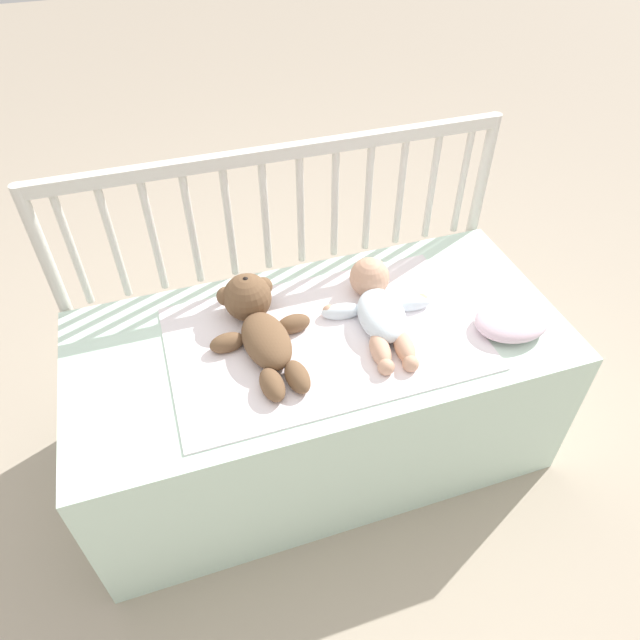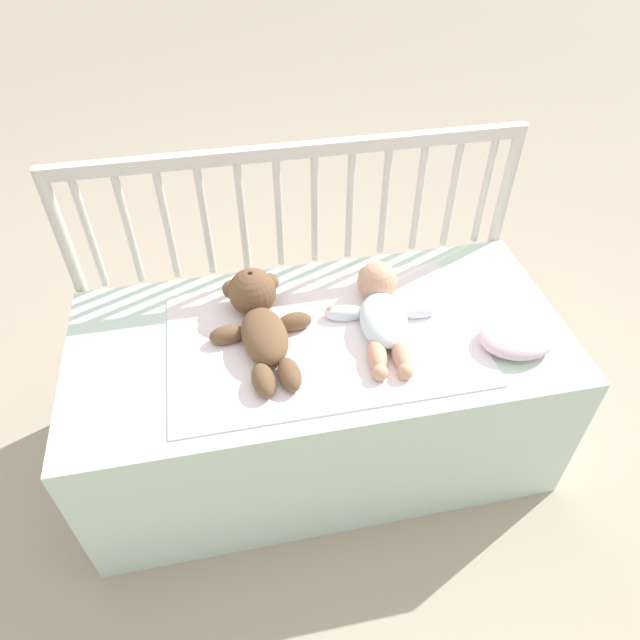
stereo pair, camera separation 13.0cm
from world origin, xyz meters
TOP-DOWN VIEW (x-y plane):
  - ground_plane at (0.00, 0.00)m, footprint 12.00×12.00m
  - crib_mattress at (0.00, 0.00)m, footprint 1.34×0.63m
  - crib_rail at (0.00, 0.34)m, footprint 1.34×0.04m
  - blanket at (0.01, -0.02)m, footprint 0.82×0.51m
  - teddy_bear at (-0.15, 0.04)m, footprint 0.28×0.41m
  - baby at (0.18, 0.01)m, footprint 0.32×0.39m
  - small_pillow at (0.50, -0.14)m, footprint 0.21×0.16m

SIDE VIEW (x-z plane):
  - ground_plane at x=0.00m, z-range 0.00..0.00m
  - crib_mattress at x=0.00m, z-range 0.00..0.50m
  - blanket at x=0.01m, z-range 0.50..0.50m
  - small_pillow at x=0.50m, z-range 0.50..0.56m
  - baby at x=0.18m, z-range 0.48..0.60m
  - teddy_bear at x=-0.15m, z-range 0.48..0.62m
  - crib_rail at x=0.00m, z-range 0.19..1.08m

